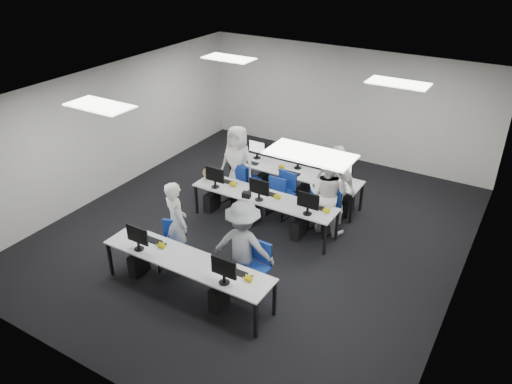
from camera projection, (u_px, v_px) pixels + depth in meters
The scene contains 23 objects.
room at pixel (259, 166), 9.89m from camera, with size 9.00×9.02×3.00m.
ceiling_panels at pixel (259, 94), 9.18m from camera, with size 5.20×4.60×0.02m.
desk_front at pixel (187, 262), 8.46m from camera, with size 3.20×0.70×0.73m.
desk_mid at pixel (263, 198), 10.43m from camera, with size 3.20×0.70×0.73m.
desk_back at pixel (294, 173), 11.48m from camera, with size 3.20×0.70×0.73m.
equipment_front at pixel (178, 274), 8.69m from camera, with size 2.51×0.41×1.19m.
equipment_mid at pixel (255, 210), 10.65m from camera, with size 2.91×0.41×1.19m.
equipment_back at pixel (301, 187), 11.56m from camera, with size 2.91×0.41×1.19m.
chair_0 at pixel (173, 254), 9.34m from camera, with size 0.59×0.62×0.92m.
chair_1 at pixel (254, 279), 8.66m from camera, with size 0.49×0.53×0.97m.
chair_2 at pixel (234, 192), 11.48m from camera, with size 0.57×0.59×0.92m.
chair_3 at pixel (281, 202), 11.03m from camera, with size 0.56×0.60×0.98m.
chair_4 at pixel (324, 218), 10.45m from camera, with size 0.62×0.65×0.98m.
chair_5 at pixel (249, 186), 11.74m from camera, with size 0.58×0.60×0.91m.
chair_6 at pixel (281, 199), 11.22m from camera, with size 0.46×0.50×0.90m.
chair_7 at pixel (322, 210), 10.81m from camera, with size 0.47×0.50×0.86m.
handbag at pixel (208, 174), 11.04m from camera, with size 0.32×0.20×0.26m, color olive.
student_0 at pixel (176, 222), 9.30m from camera, with size 0.61×0.40×1.67m, color white.
student_1 at pixel (327, 194), 10.21m from camera, with size 0.84×0.65×1.73m, color white.
student_2 at pixel (238, 162), 11.51m from camera, with size 0.86×0.56×1.76m, color white.
student_3 at pixel (335, 185), 10.49m from camera, with size 1.05×0.44×1.80m, color white.
photographer at pixel (243, 246), 8.59m from camera, with size 1.10×0.63×1.70m, color slate.
dslr_camera at pixel (246, 195), 8.31m from camera, with size 0.14×0.18×0.10m, color black.
Camera 1 is at (4.56, -7.70, 5.75)m, focal length 35.00 mm.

